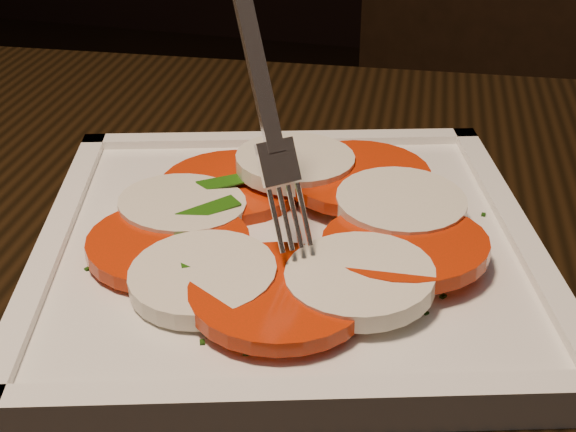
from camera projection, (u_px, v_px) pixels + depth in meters
name	position (u px, v px, depth m)	size (l,w,h in m)	color
chair	(452.00, 122.00, 1.21)	(0.53, 0.53, 0.93)	black
plate	(288.00, 249.00, 0.47)	(0.29, 0.29, 0.01)	white
caprese_salad	(288.00, 224.00, 0.46)	(0.22, 0.23, 0.02)	red
fork	(248.00, 63.00, 0.42)	(0.04, 0.09, 0.17)	white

